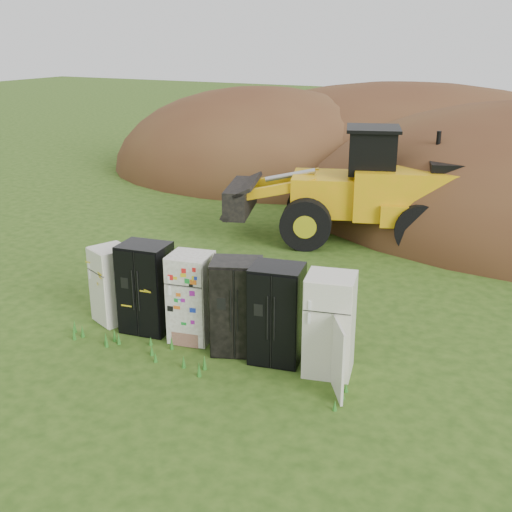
{
  "coord_description": "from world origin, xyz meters",
  "views": [
    {
      "loc": [
        5.79,
        -9.59,
        5.72
      ],
      "look_at": [
        -0.14,
        2.0,
        1.18
      ],
      "focal_mm": 45.0,
      "sensor_mm": 36.0,
      "label": 1
    }
  ],
  "objects_px": {
    "wheel_loader": "(341,184)",
    "fridge_dark_mid": "(237,306)",
    "fridge_black_side": "(146,288)",
    "fridge_open_door": "(330,324)",
    "fridge_leftmost": "(113,285)",
    "fridge_sticker": "(191,297)",
    "fridge_black_right": "(277,314)"
  },
  "relations": [
    {
      "from": "wheel_loader",
      "to": "fridge_dark_mid",
      "type": "bearing_deg",
      "value": -103.49
    },
    {
      "from": "fridge_black_side",
      "to": "fridge_black_right",
      "type": "height_order",
      "value": "fridge_black_right"
    },
    {
      "from": "fridge_sticker",
      "to": "fridge_open_door",
      "type": "bearing_deg",
      "value": -10.18
    },
    {
      "from": "fridge_black_side",
      "to": "wheel_loader",
      "type": "relative_size",
      "value": 0.27
    },
    {
      "from": "fridge_black_right",
      "to": "wheel_loader",
      "type": "bearing_deg",
      "value": 90.57
    },
    {
      "from": "fridge_dark_mid",
      "to": "fridge_sticker",
      "type": "bearing_deg",
      "value": 156.92
    },
    {
      "from": "fridge_dark_mid",
      "to": "wheel_loader",
      "type": "height_order",
      "value": "wheel_loader"
    },
    {
      "from": "fridge_leftmost",
      "to": "fridge_black_right",
      "type": "height_order",
      "value": "fridge_black_right"
    },
    {
      "from": "fridge_dark_mid",
      "to": "fridge_black_right",
      "type": "distance_m",
      "value": 0.82
    },
    {
      "from": "fridge_black_right",
      "to": "fridge_leftmost",
      "type": "bearing_deg",
      "value": 169.26
    },
    {
      "from": "fridge_dark_mid",
      "to": "wheel_loader",
      "type": "distance_m",
      "value": 7.54
    },
    {
      "from": "fridge_sticker",
      "to": "wheel_loader",
      "type": "height_order",
      "value": "wheel_loader"
    },
    {
      "from": "fridge_leftmost",
      "to": "fridge_black_right",
      "type": "distance_m",
      "value": 3.74
    },
    {
      "from": "fridge_dark_mid",
      "to": "wheel_loader",
      "type": "bearing_deg",
      "value": 73.5
    },
    {
      "from": "fridge_black_side",
      "to": "wheel_loader",
      "type": "height_order",
      "value": "wheel_loader"
    },
    {
      "from": "fridge_leftmost",
      "to": "fridge_black_side",
      "type": "bearing_deg",
      "value": 20.88
    },
    {
      "from": "fridge_sticker",
      "to": "fridge_open_door",
      "type": "relative_size",
      "value": 0.96
    },
    {
      "from": "fridge_black_side",
      "to": "fridge_dark_mid",
      "type": "height_order",
      "value": "fridge_black_side"
    },
    {
      "from": "fridge_dark_mid",
      "to": "fridge_open_door",
      "type": "xyz_separation_m",
      "value": [
        1.83,
        0.02,
        0.01
      ]
    },
    {
      "from": "fridge_leftmost",
      "to": "wheel_loader",
      "type": "height_order",
      "value": "wheel_loader"
    },
    {
      "from": "fridge_dark_mid",
      "to": "fridge_black_side",
      "type": "bearing_deg",
      "value": 158.92
    },
    {
      "from": "fridge_black_side",
      "to": "fridge_dark_mid",
      "type": "bearing_deg",
      "value": -6.84
    },
    {
      "from": "fridge_black_side",
      "to": "fridge_open_door",
      "type": "xyz_separation_m",
      "value": [
        3.88,
        0.05,
        0.01
      ]
    },
    {
      "from": "fridge_black_side",
      "to": "fridge_open_door",
      "type": "height_order",
      "value": "fridge_open_door"
    },
    {
      "from": "fridge_dark_mid",
      "to": "fridge_open_door",
      "type": "height_order",
      "value": "fridge_open_door"
    },
    {
      "from": "fridge_dark_mid",
      "to": "fridge_open_door",
      "type": "bearing_deg",
      "value": -21.02
    },
    {
      "from": "fridge_leftmost",
      "to": "fridge_sticker",
      "type": "distance_m",
      "value": 1.91
    },
    {
      "from": "fridge_dark_mid",
      "to": "fridge_leftmost",
      "type": "bearing_deg",
      "value": 158.11
    },
    {
      "from": "fridge_sticker",
      "to": "fridge_dark_mid",
      "type": "relative_size",
      "value": 0.98
    },
    {
      "from": "fridge_black_side",
      "to": "fridge_black_right",
      "type": "xyz_separation_m",
      "value": [
        2.87,
        0.04,
        0.01
      ]
    },
    {
      "from": "fridge_black_side",
      "to": "wheel_loader",
      "type": "distance_m",
      "value": 7.66
    },
    {
      "from": "wheel_loader",
      "to": "fridge_open_door",
      "type": "bearing_deg",
      "value": -90.09
    }
  ]
}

